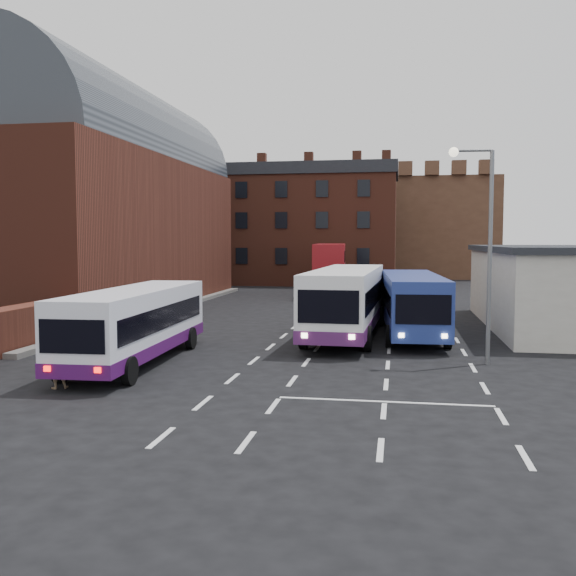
% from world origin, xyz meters
% --- Properties ---
extents(ground, '(180.00, 180.00, 0.00)m').
position_xyz_m(ground, '(0.00, 0.00, 0.00)').
color(ground, black).
extents(railway_station, '(12.00, 28.00, 16.00)m').
position_xyz_m(railway_station, '(-15.50, 21.00, 7.64)').
color(railway_station, '#602B1E').
rests_on(railway_station, ground).
extents(forecourt_wall, '(1.20, 10.00, 1.80)m').
position_xyz_m(forecourt_wall, '(-10.20, 2.00, 0.90)').
color(forecourt_wall, '#602B1E').
rests_on(forecourt_wall, ground).
extents(brick_terrace, '(22.00, 10.00, 11.00)m').
position_xyz_m(brick_terrace, '(-6.00, 46.00, 5.50)').
color(brick_terrace, brown).
rests_on(brick_terrace, ground).
extents(castle_keep, '(22.00, 22.00, 12.00)m').
position_xyz_m(castle_keep, '(6.00, 66.00, 6.00)').
color(castle_keep, brown).
rests_on(castle_keep, ground).
extents(bus_white_outbound, '(2.82, 10.15, 2.75)m').
position_xyz_m(bus_white_outbound, '(-4.20, 1.26, 1.62)').
color(bus_white_outbound, white).
rests_on(bus_white_outbound, ground).
extents(bus_white_inbound, '(3.29, 11.82, 3.20)m').
position_xyz_m(bus_white_inbound, '(2.95, 8.97, 1.89)').
color(bus_white_inbound, white).
rests_on(bus_white_inbound, ground).
extents(bus_blue, '(3.18, 10.83, 2.92)m').
position_xyz_m(bus_blue, '(6.00, 9.73, 1.72)').
color(bus_blue, navy).
rests_on(bus_blue, ground).
extents(bus_red_double, '(3.27, 10.75, 4.24)m').
position_xyz_m(bus_red_double, '(-0.25, 32.10, 2.25)').
color(bus_red_double, maroon).
rests_on(bus_red_double, ground).
extents(street_lamp, '(1.61, 0.35, 7.88)m').
position_xyz_m(street_lamp, '(8.33, 3.17, 4.76)').
color(street_lamp, slate).
rests_on(street_lamp, ground).
extents(pedestrian_beige, '(0.82, 0.76, 1.35)m').
position_xyz_m(pedestrian_beige, '(-4.93, -3.05, 0.67)').
color(pedestrian_beige, tan).
rests_on(pedestrian_beige, ground).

